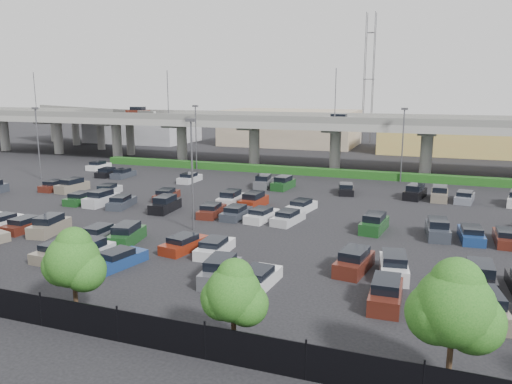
# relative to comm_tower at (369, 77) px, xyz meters

# --- Properties ---
(ground) EXTENTS (280.00, 280.00, 0.00)m
(ground) POSITION_rel_comm_tower_xyz_m (-4.00, -74.00, -15.61)
(ground) COLOR black
(overpass) EXTENTS (150.00, 13.00, 15.80)m
(overpass) POSITION_rel_comm_tower_xyz_m (-4.25, -41.99, -8.64)
(overpass) COLOR gray
(overpass) RESTS_ON ground
(on_ramp) EXTENTS (50.93, 30.13, 8.80)m
(on_ramp) POSITION_rel_comm_tower_xyz_m (-56.10, -30.95, -8.76)
(on_ramp) COLOR gray
(on_ramp) RESTS_ON ground
(hedge) EXTENTS (66.00, 1.60, 1.10)m
(hedge) POSITION_rel_comm_tower_xyz_m (-4.00, -49.00, -15.06)
(hedge) COLOR #164012
(hedge) RESTS_ON ground
(fence) EXTENTS (70.00, 0.10, 2.00)m
(fence) POSITION_rel_comm_tower_xyz_m (-4.05, -102.00, -14.71)
(fence) COLOR black
(fence) RESTS_ON ground
(tree_row) EXTENTS (65.07, 3.66, 5.94)m
(tree_row) POSITION_rel_comm_tower_xyz_m (-3.30, -100.53, -12.09)
(tree_row) COLOR #332316
(tree_row) RESTS_ON ground
(parked_cars) EXTENTS (62.95, 41.56, 1.67)m
(parked_cars) POSITION_rel_comm_tower_xyz_m (-3.76, -79.22, -14.98)
(parked_cars) COLOR #B9B9BE
(parked_cars) RESTS_ON ground
(light_poles) EXTENTS (66.90, 48.38, 10.30)m
(light_poles) POSITION_rel_comm_tower_xyz_m (-8.12, -72.00, -9.37)
(light_poles) COLOR #4F4F54
(light_poles) RESTS_ON ground
(distant_buildings) EXTENTS (138.00, 24.00, 9.00)m
(distant_buildings) POSITION_rel_comm_tower_xyz_m (8.38, -12.19, -11.87)
(distant_buildings) COLOR gray
(distant_buildings) RESTS_ON ground
(comm_tower) EXTENTS (2.40, 2.40, 30.00)m
(comm_tower) POSITION_rel_comm_tower_xyz_m (0.00, 0.00, 0.00)
(comm_tower) COLOR #4F4F54
(comm_tower) RESTS_ON ground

